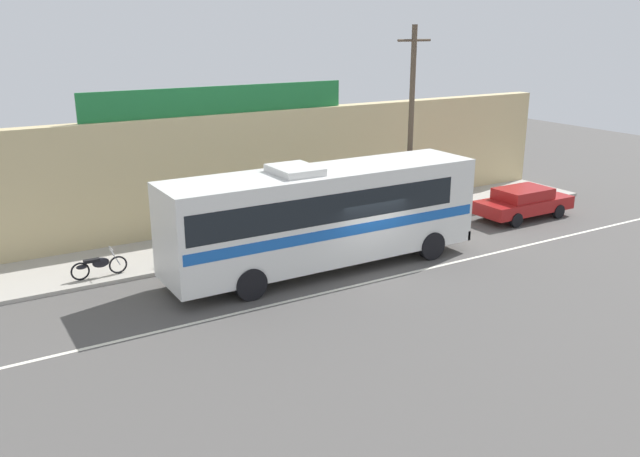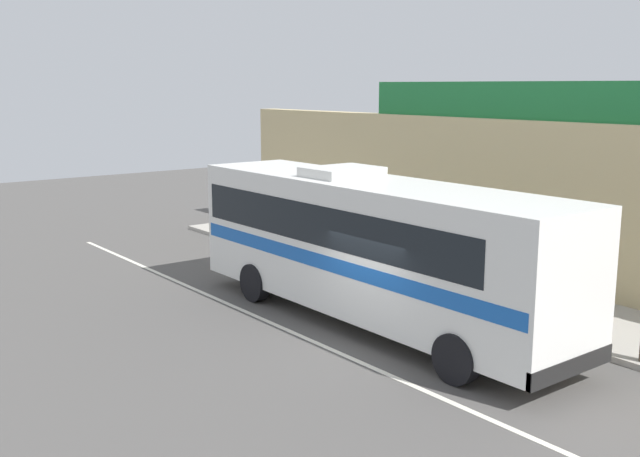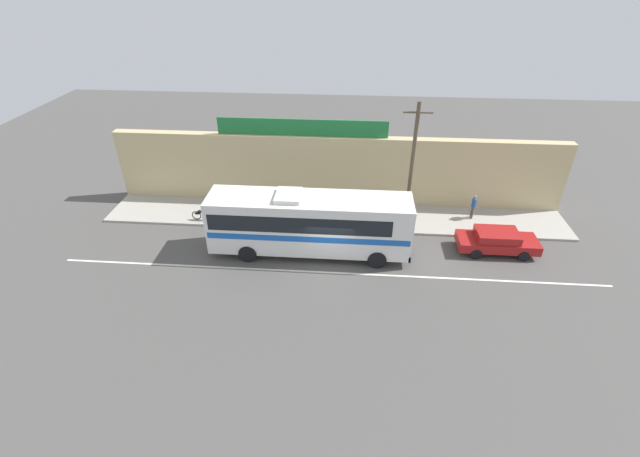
% 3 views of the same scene
% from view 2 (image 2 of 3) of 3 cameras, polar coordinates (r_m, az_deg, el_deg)
% --- Properties ---
extents(ground_plane, '(70.00, 70.00, 0.00)m').
position_cam_2_polar(ground_plane, '(17.02, 3.81, -9.00)').
color(ground_plane, '#4F4C49').
extents(sidewalk_slab, '(30.00, 3.60, 0.14)m').
position_cam_2_polar(sidewalk_slab, '(20.66, 14.72, -5.53)').
color(sidewalk_slab, '#A8A399').
rests_on(sidewalk_slab, ground_plane).
extents(storefront_facade, '(30.00, 0.70, 4.80)m').
position_cam_2_polar(storefront_facade, '(21.87, 18.46, 1.43)').
color(storefront_facade, tan).
rests_on(storefront_facade, ground_plane).
extents(storefront_billboard, '(11.10, 0.12, 1.10)m').
position_cam_2_polar(storefront_billboard, '(22.95, 14.12, 9.49)').
color(storefront_billboard, '#1E7538').
rests_on(storefront_billboard, storefront_facade).
extents(road_center_stripe, '(30.00, 0.14, 0.01)m').
position_cam_2_polar(road_center_stripe, '(16.53, 1.70, -9.58)').
color(road_center_stripe, silver).
rests_on(road_center_stripe, ground_plane).
extents(intercity_bus, '(11.36, 2.69, 3.78)m').
position_cam_2_polar(intercity_bus, '(18.11, 3.79, -0.98)').
color(intercity_bus, silver).
rests_on(intercity_bus, ground_plane).
extents(motorcycle_green, '(1.88, 0.56, 0.94)m').
position_cam_2_polar(motorcycle_green, '(23.14, 2.31, -2.14)').
color(motorcycle_green, black).
rests_on(motorcycle_green, sidewalk_slab).
extents(motorcycle_purple, '(1.86, 0.56, 0.94)m').
position_cam_2_polar(motorcycle_purple, '(25.52, -1.88, -0.91)').
color(motorcycle_purple, black).
rests_on(motorcycle_purple, sidewalk_slab).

